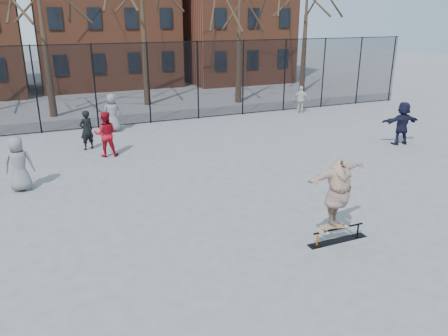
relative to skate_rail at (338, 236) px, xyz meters
name	(u,v)px	position (x,y,z in m)	size (l,w,h in m)	color
ground	(235,242)	(-2.32, 0.93, -0.14)	(100.00, 100.00, 0.00)	slate
skate_rail	(338,236)	(0.00, 0.00, 0.00)	(1.62, 0.25, 0.36)	black
skateboard	(335,227)	(-0.12, 0.00, 0.27)	(0.82, 0.20, 0.10)	#A17340
skater	(338,193)	(-0.12, 0.00, 1.15)	(2.05, 0.56, 1.67)	#50327D
bystander_grey	(19,164)	(-7.08, 6.61, 0.73)	(0.85, 0.55, 1.74)	slate
bystander_black	(87,130)	(-4.63, 10.39, 0.67)	(0.59, 0.39, 1.62)	black
bystander_red	(106,134)	(-4.06, 9.15, 0.74)	(0.86, 0.67, 1.76)	maroon
bystander_white	(301,100)	(7.20, 12.93, 0.62)	(0.89, 0.37, 1.52)	beige
bystander_navy	(402,123)	(7.69, 5.93, 0.77)	(1.69, 0.54, 1.82)	black
bystander_extra	(112,113)	(-3.16, 12.93, 0.76)	(0.88, 0.57, 1.80)	slate
fence	(124,84)	(-2.33, 13.93, 1.92)	(34.03, 0.07, 4.00)	black
rowhouses	(95,3)	(-1.60, 26.93, 5.93)	(29.00, 7.00, 13.00)	brown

